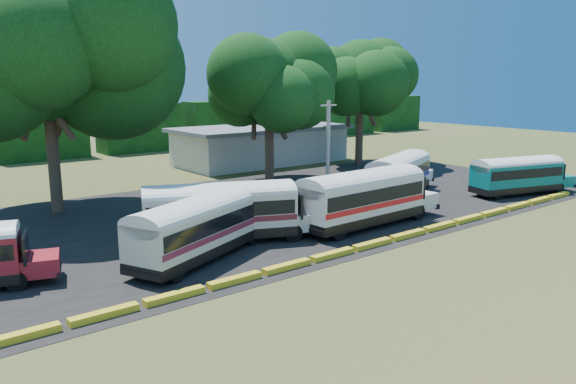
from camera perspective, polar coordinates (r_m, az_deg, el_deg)
ground at (r=27.61m, az=3.64°, el=-7.76°), size 160.00×160.00×0.00m
asphalt_strip at (r=37.48m, az=-7.61°, el=-2.64°), size 64.00×24.00×0.02m
curb at (r=28.27m, az=2.28°, el=-6.96°), size 53.70×0.45×0.30m
terminal_building at (r=61.17m, az=-2.71°, el=4.84°), size 19.00×9.00×4.00m
treeline_backdrop at (r=69.78m, az=-23.93°, el=5.49°), size 130.00×4.00×6.00m
bus_cream_west at (r=28.63m, az=-9.17°, el=-3.35°), size 9.99×6.18×3.24m
bus_cream_east at (r=31.67m, az=-6.56°, el=-1.68°), size 10.47×6.38×3.39m
bus_white_red at (r=34.93m, az=7.75°, el=-0.30°), size 10.93×3.02×3.57m
bus_white_blue at (r=44.66m, az=11.28°, el=1.95°), size 10.24×6.02×3.30m
bus_teal at (r=47.92m, az=22.40°, el=1.78°), size 9.44×4.67×3.02m
tree_west at (r=41.08m, az=-23.55°, el=13.65°), size 13.83×13.83×16.40m
tree_center at (r=49.20m, az=-1.96°, el=11.22°), size 9.54×9.54×12.42m
tree_east at (r=60.19m, az=7.41°, el=11.71°), size 9.82×9.82×13.07m
utility_pole at (r=44.82m, az=4.09°, el=4.68°), size 1.60×0.30×7.38m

